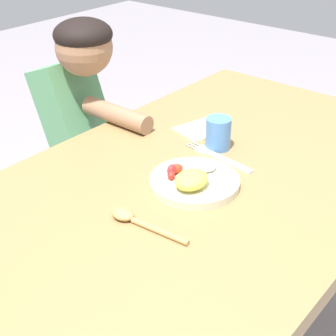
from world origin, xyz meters
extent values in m
cube|color=olive|center=(0.00, 0.00, 0.72)|extent=(1.45, 0.78, 0.04)
cube|color=olive|center=(0.65, 0.32, 0.35)|extent=(0.07, 0.07, 0.70)
cylinder|color=beige|center=(0.00, -0.01, 0.76)|extent=(0.21, 0.21, 0.02)
ellipsoid|color=#E8D64D|center=(-0.03, -0.03, 0.78)|extent=(0.08, 0.07, 0.04)
ellipsoid|color=red|center=(-0.01, 0.04, 0.78)|extent=(0.04, 0.04, 0.02)
ellipsoid|color=red|center=(-0.02, 0.04, 0.78)|extent=(0.03, 0.03, 0.03)
ellipsoid|color=red|center=(-0.04, 0.03, 0.77)|extent=(0.03, 0.03, 0.02)
ellipsoid|color=white|center=(0.05, -0.01, 0.77)|extent=(0.05, 0.04, 0.02)
cube|color=silver|center=(0.14, -0.02, 0.75)|extent=(0.03, 0.14, 0.01)
cube|color=silver|center=(0.15, 0.07, 0.75)|extent=(0.04, 0.04, 0.01)
cylinder|color=silver|center=(0.17, 0.11, 0.75)|extent=(0.01, 0.03, 0.00)
cylinder|color=silver|center=(0.16, 0.11, 0.75)|extent=(0.01, 0.03, 0.00)
cylinder|color=silver|center=(0.14, 0.11, 0.75)|extent=(0.01, 0.03, 0.00)
cylinder|color=tan|center=(-0.19, -0.07, 0.75)|extent=(0.02, 0.14, 0.01)
ellipsoid|color=tan|center=(-0.20, 0.02, 0.76)|extent=(0.04, 0.05, 0.02)
cylinder|color=#4F85CE|center=(0.19, 0.05, 0.79)|extent=(0.07, 0.07, 0.08)
cube|color=#3C435A|center=(0.13, 0.60, 0.26)|extent=(0.16, 0.13, 0.52)
cube|color=#599966|center=(0.13, 0.54, 0.70)|extent=(0.17, 0.24, 0.39)
sphere|color=#9E7051|center=(0.13, 0.48, 0.95)|extent=(0.16, 0.16, 0.16)
ellipsoid|color=black|center=(0.13, 0.48, 0.98)|extent=(0.17, 0.17, 0.09)
cylinder|color=#9E7051|center=(0.13, 0.36, 0.77)|extent=(0.05, 0.23, 0.05)
cube|color=white|center=(0.24, 0.15, 0.75)|extent=(0.14, 0.13, 0.00)
camera|label=1|loc=(-0.81, -0.60, 1.36)|focal=54.72mm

